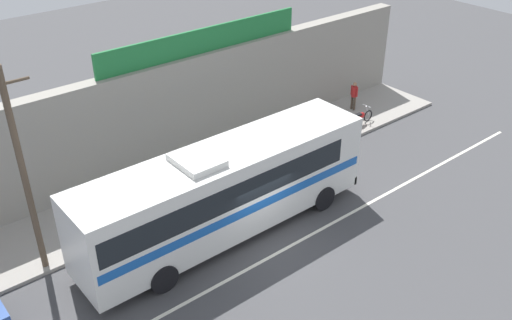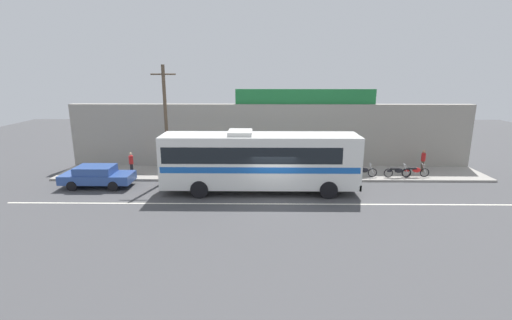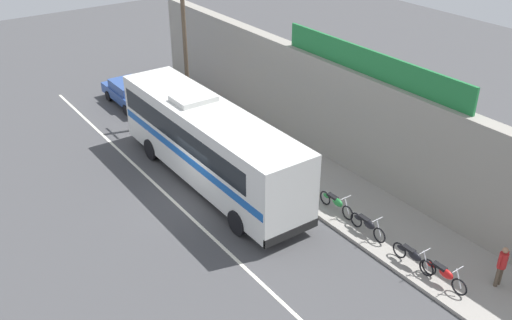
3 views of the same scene
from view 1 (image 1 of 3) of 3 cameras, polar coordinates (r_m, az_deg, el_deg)
name	(u,v)px [view 1 (image 1 of 3)]	position (r m, az deg, el deg)	size (l,w,h in m)	color
ground_plane	(265,241)	(21.78, 0.95, -8.09)	(70.00, 70.00, 0.00)	#444447
sidewalk_slab	(189,182)	(25.18, -6.70, -2.19)	(30.00, 3.60, 0.14)	gray
storefront_facade	(159,117)	(25.68, -9.66, 4.22)	(30.00, 0.70, 4.80)	gray
storefront_billboard	(203,40)	(25.79, -5.27, 11.75)	(10.37, 0.12, 1.10)	#1E7538
road_center_stripe	(280,252)	(21.31, 2.35, -9.11)	(30.00, 0.14, 0.01)	silver
intercity_bus	(224,188)	(20.99, -3.22, -2.83)	(11.73, 2.66, 3.78)	silver
utility_pole	(23,172)	(19.69, -22.13, -1.08)	(1.60, 0.22, 7.46)	brown
motorcycle_black	(344,125)	(29.01, 8.78, 3.43)	(1.85, 0.56, 0.94)	black
motorcycle_blue	(360,117)	(29.94, 10.25, 4.19)	(1.88, 0.56, 0.94)	black
motorcycle_orange	(280,150)	(26.47, 2.42, 1.00)	(1.97, 0.56, 0.94)	black
motorcycle_green	(310,138)	(27.55, 5.41, 2.14)	(1.85, 0.56, 0.94)	black
pedestrian_near_shop	(354,94)	(31.39, 9.71, 6.48)	(0.30, 0.48, 1.57)	brown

